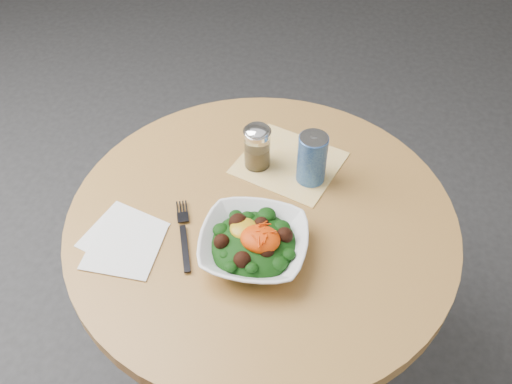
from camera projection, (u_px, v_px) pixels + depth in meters
ground at (260, 368)px, 1.85m from camera, size 6.00×6.00×0.00m
table at (261, 267)px, 1.45m from camera, size 0.90×0.90×0.75m
cloth_napkin at (289, 163)px, 1.43m from camera, size 0.28×0.27×0.00m
paper_napkins at (124, 241)px, 1.26m from camera, size 0.19×0.20×0.00m
salad_bowl at (254, 244)px, 1.21m from camera, size 0.25×0.25×0.09m
fork at (184, 233)px, 1.27m from camera, size 0.10×0.20×0.00m
spice_shaker at (257, 147)px, 1.39m from camera, size 0.07×0.07×0.12m
beverage_can at (312, 159)px, 1.35m from camera, size 0.07×0.07×0.14m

